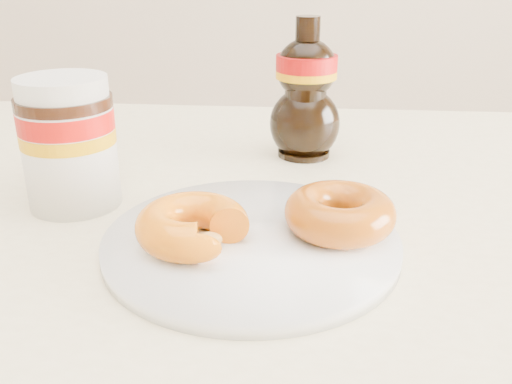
# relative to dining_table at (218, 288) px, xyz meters

# --- Properties ---
(dining_table) EXTENTS (1.40, 0.90, 0.75)m
(dining_table) POSITION_rel_dining_table_xyz_m (0.00, 0.00, 0.00)
(dining_table) COLOR #FDEFC0
(dining_table) RESTS_ON ground
(plate) EXTENTS (0.27, 0.27, 0.01)m
(plate) POSITION_rel_dining_table_xyz_m (0.04, -0.06, 0.09)
(plate) COLOR white
(plate) RESTS_ON dining_table
(donut_bitten) EXTENTS (0.11, 0.11, 0.03)m
(donut_bitten) POSITION_rel_dining_table_xyz_m (-0.01, -0.08, 0.11)
(donut_bitten) COLOR orange
(donut_bitten) RESTS_ON plate
(donut_whole) EXTENTS (0.13, 0.13, 0.04)m
(donut_whole) POSITION_rel_dining_table_xyz_m (0.12, -0.04, 0.11)
(donut_whole) COLOR #984F09
(donut_whole) RESTS_ON plate
(nutella_jar) EXTENTS (0.10, 0.10, 0.14)m
(nutella_jar) POSITION_rel_dining_table_xyz_m (-0.16, 0.02, 0.16)
(nutella_jar) COLOR white
(nutella_jar) RESTS_ON dining_table
(syrup_bottle) EXTENTS (0.12, 0.11, 0.18)m
(syrup_bottle) POSITION_rel_dining_table_xyz_m (0.09, 0.20, 0.17)
(syrup_bottle) COLOR black
(syrup_bottle) RESTS_ON dining_table
(dark_jar) EXTENTS (0.05, 0.05, 0.09)m
(dark_jar) POSITION_rel_dining_table_xyz_m (-0.18, 0.10, 0.13)
(dark_jar) COLOR black
(dark_jar) RESTS_ON dining_table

